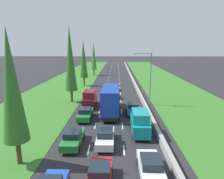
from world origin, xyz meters
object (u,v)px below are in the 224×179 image
object	(u,v)px
red_hatchback_centre_lane	(100,175)
poplar_tree_third	(84,59)
street_light_mast	(149,75)
white_sedan_centre_lane	(105,137)
poplar_tree_nearest	(12,87)
blue_box_truck_centre_lane	(111,99)
poplar_tree_second	(70,59)
teal_van_right_lane	(140,122)
green_sedan_left_lane	(73,138)
poplar_tree_fourth	(94,56)
white_sedan_right_lane	(151,167)
silver_sedan_centre_lane	(113,87)
green_sedan_left_lane_third	(85,114)
maroon_van_left_lane	(90,99)
silver_hatchback_centre_lane	(113,94)
teal_sedan_right_lane	(132,108)

from	to	relation	value
red_hatchback_centre_lane	poplar_tree_third	distance (m)	38.80
street_light_mast	white_sedan_centre_lane	bearing A→B (deg)	-114.30
white_sedan_centre_lane	poplar_tree_nearest	world-z (taller)	poplar_tree_nearest
blue_box_truck_centre_lane	poplar_tree_third	distance (m)	23.31
blue_box_truck_centre_lane	poplar_tree_second	world-z (taller)	poplar_tree_second
teal_van_right_lane	street_light_mast	world-z (taller)	street_light_mast
green_sedan_left_lane	poplar_tree_third	xyz separation A→B (m)	(-4.06, 31.68, 6.08)
poplar_tree_fourth	white_sedan_right_lane	bearing A→B (deg)	-78.92
silver_sedan_centre_lane	teal_van_right_lane	distance (m)	23.84
white_sedan_right_lane	green_sedan_left_lane_third	bearing A→B (deg)	119.81
green_sedan_left_lane	street_light_mast	bearing A→B (deg)	56.32
maroon_van_left_lane	white_sedan_centre_lane	bearing A→B (deg)	-75.40
green_sedan_left_lane	white_sedan_right_lane	world-z (taller)	same
maroon_van_left_lane	green_sedan_left_lane_third	bearing A→B (deg)	-88.34
teal_van_right_lane	poplar_tree_fourth	distance (m)	49.05
green_sedan_left_lane	teal_van_right_lane	bearing A→B (deg)	22.35
green_sedan_left_lane	silver_hatchback_centre_lane	bearing A→B (deg)	79.37
green_sedan_left_lane_third	poplar_tree_nearest	bearing A→B (deg)	-110.34
white_sedan_right_lane	maroon_van_left_lane	xyz separation A→B (m)	(-7.24, 18.22, 0.59)
poplar_tree_third	silver_hatchback_centre_lane	bearing A→B (deg)	-58.26
blue_box_truck_centre_lane	teal_sedan_right_lane	xyz separation A→B (m)	(3.30, -0.02, -1.37)
poplar_tree_third	street_light_mast	bearing A→B (deg)	-50.63
red_hatchback_centre_lane	street_light_mast	world-z (taller)	street_light_mast
green_sedan_left_lane	street_light_mast	world-z (taller)	street_light_mast
maroon_van_left_lane	teal_van_right_lane	size ratio (longest dim) A/B	1.00
green_sedan_left_lane	teal_sedan_right_lane	bearing A→B (deg)	55.91
silver_hatchback_centre_lane	silver_sedan_centre_lane	xyz separation A→B (m)	(-0.05, 7.23, -0.02)
teal_van_right_lane	poplar_tree_third	bearing A→B (deg)	111.32
street_light_mast	silver_sedan_centre_lane	bearing A→B (deg)	118.07
blue_box_truck_centre_lane	silver_sedan_centre_lane	bearing A→B (deg)	89.95
green_sedan_left_lane	maroon_van_left_lane	xyz separation A→B (m)	(-0.10, 13.39, 0.59)
poplar_tree_nearest	street_light_mast	world-z (taller)	poplar_tree_nearest
blue_box_truck_centre_lane	maroon_van_left_lane	size ratio (longest dim) A/B	1.92
blue_box_truck_centre_lane	street_light_mast	size ratio (longest dim) A/B	1.04
red_hatchback_centre_lane	poplar_tree_nearest	bearing A→B (deg)	160.55
maroon_van_left_lane	poplar_tree_third	size ratio (longest dim) A/B	0.42
maroon_van_left_lane	teal_sedan_right_lane	xyz separation A→B (m)	(6.95, -3.26, -0.59)
white_sedan_right_lane	poplar_tree_fourth	xyz separation A→B (m)	(-10.83, 55.30, 6.02)
silver_sedan_centre_lane	maroon_van_left_lane	distance (m)	13.63
silver_sedan_centre_lane	poplar_tree_fourth	xyz separation A→B (m)	(-7.25, 23.96, 6.02)
red_hatchback_centre_lane	street_light_mast	distance (m)	22.14
poplar_tree_third	street_light_mast	world-z (taller)	poplar_tree_third
silver_hatchback_centre_lane	street_light_mast	xyz separation A→B (m)	(6.22, -4.52, 4.40)
poplar_tree_fourth	maroon_van_left_lane	bearing A→B (deg)	-84.47
white_sedan_right_lane	poplar_tree_fourth	bearing A→B (deg)	101.08
white_sedan_centre_lane	silver_hatchback_centre_lane	bearing A→B (deg)	89.07
poplar_tree_nearest	silver_sedan_centre_lane	bearing A→B (deg)	75.86
green_sedan_left_lane	teal_sedan_right_lane	distance (m)	12.23
poplar_tree_nearest	street_light_mast	distance (m)	22.84
red_hatchback_centre_lane	green_sedan_left_lane	size ratio (longest dim) A/B	0.87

